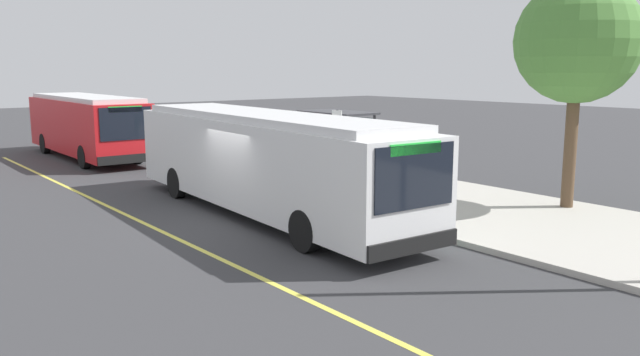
{
  "coord_description": "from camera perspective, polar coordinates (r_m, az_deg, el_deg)",
  "views": [
    {
      "loc": [
        14.87,
        -8.84,
        4.17
      ],
      "look_at": [
        1.89,
        1.42,
        1.31
      ],
      "focal_mm": 35.4,
      "sensor_mm": 36.0,
      "label": 1
    }
  ],
  "objects": [
    {
      "name": "waiting_bench",
      "position": [
        23.71,
        2.25,
        1.23
      ],
      "size": [
        1.6,
        0.48,
        0.95
      ],
      "color": "brown",
      "rests_on": "sidewalk_curb"
    },
    {
      "name": "lane_stripe_center",
      "position": [
        16.8,
        -13.86,
        -4.83
      ],
      "size": [
        36.0,
        0.14,
        0.01
      ],
      "primitive_type": "cube",
      "color": "#E0D64C",
      "rests_on": "ground_plane"
    },
    {
      "name": "bus_shelter",
      "position": [
        23.71,
        1.61,
        4.36
      ],
      "size": [
        2.9,
        1.6,
        2.48
      ],
      "color": "#333338",
      "rests_on": "sidewalk_curb"
    },
    {
      "name": "transit_bus_second",
      "position": [
        31.74,
        -20.34,
        4.59
      ],
      "size": [
        10.26,
        2.7,
        2.95
      ],
      "color": "red",
      "rests_on": "ground_plane"
    },
    {
      "name": "transit_bus_main",
      "position": [
        18.15,
        -5.05,
        1.69
      ],
      "size": [
        12.66,
        3.3,
        2.95
      ],
      "color": "white",
      "rests_on": "ground_plane"
    },
    {
      "name": "ground_plane",
      "position": [
        17.79,
        -7.39,
        -3.83
      ],
      "size": [
        120.0,
        120.0,
        0.0
      ],
      "primitive_type": "plane",
      "color": "#38383A"
    },
    {
      "name": "route_sign_post",
      "position": [
        19.47,
        1.56,
        3.28
      ],
      "size": [
        0.44,
        0.08,
        2.8
      ],
      "color": "#333338",
      "rests_on": "sidewalk_curb"
    },
    {
      "name": "pedestrian_commuter",
      "position": [
        21.91,
        -1.95,
        1.8
      ],
      "size": [
        0.24,
        0.4,
        1.69
      ],
      "color": "#282D47",
      "rests_on": "sidewalk_curb"
    },
    {
      "name": "street_tree_near_shelter",
      "position": [
        19.69,
        22.25,
        11.31
      ],
      "size": [
        3.54,
        3.54,
        6.58
      ],
      "color": "brown",
      "rests_on": "sidewalk_curb"
    },
    {
      "name": "sidewalk_curb",
      "position": [
        21.4,
        6.51,
        -1.28
      ],
      "size": [
        44.0,
        6.4,
        0.15
      ],
      "primitive_type": "cube",
      "color": "#B7B2A8",
      "rests_on": "ground_plane"
    }
  ]
}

